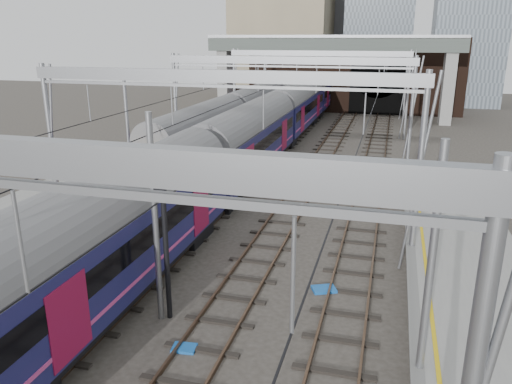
% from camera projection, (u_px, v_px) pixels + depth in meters
% --- Properties ---
extents(ground, '(160.00, 160.00, 0.00)m').
position_uv_depth(ground, '(133.00, 352.00, 15.10)').
color(ground, '#38332D').
rests_on(ground, ground).
extents(tracks, '(14.40, 80.00, 0.22)m').
position_uv_depth(tracks, '(260.00, 201.00, 28.89)').
color(tracks, '#4C3828').
rests_on(tracks, ground).
extents(overhead_line, '(16.80, 80.00, 8.00)m').
position_uv_depth(overhead_line, '(285.00, 77.00, 32.90)').
color(overhead_line, gray).
rests_on(overhead_line, ground).
extents(retaining_wall, '(28.00, 2.75, 9.00)m').
position_uv_depth(retaining_wall, '(348.00, 77.00, 61.23)').
color(retaining_wall, black).
rests_on(retaining_wall, ground).
extents(overbridge, '(28.00, 3.00, 9.25)m').
position_uv_depth(overbridge, '(332.00, 54.00, 55.25)').
color(overbridge, gray).
rests_on(overbridge, ground).
extents(train_main, '(2.91, 67.35, 4.97)m').
position_uv_depth(train_main, '(277.00, 121.00, 40.44)').
color(train_main, black).
rests_on(train_main, ground).
extents(train_second, '(2.65, 61.36, 4.61)m').
position_uv_depth(train_second, '(274.00, 99.00, 56.02)').
color(train_second, black).
rests_on(train_second, ground).
extents(signal_near_centre, '(0.42, 0.48, 5.39)m').
position_uv_depth(signal_near_centre, '(164.00, 226.00, 15.92)').
color(signal_near_centre, black).
rests_on(signal_near_centre, ground).
extents(equip_cover_b, '(0.78, 0.59, 0.09)m').
position_uv_depth(equip_cover_b, '(184.00, 348.00, 15.23)').
color(equip_cover_b, blue).
rests_on(equip_cover_b, ground).
extents(equip_cover_c, '(1.04, 0.92, 0.10)m').
position_uv_depth(equip_cover_c, '(324.00, 289.00, 18.75)').
color(equip_cover_c, blue).
rests_on(equip_cover_c, ground).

